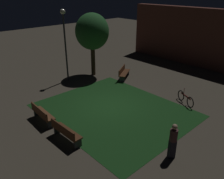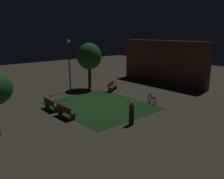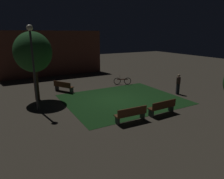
% 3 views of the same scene
% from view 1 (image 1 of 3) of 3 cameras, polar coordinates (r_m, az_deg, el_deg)
% --- Properties ---
extents(ground_plane, '(60.00, 60.00, 0.00)m').
position_cam_1_polar(ground_plane, '(13.88, -0.57, -4.10)').
color(ground_plane, '#4C4438').
extents(grass_lawn, '(8.16, 6.82, 0.01)m').
position_cam_1_polar(grass_lawn, '(13.40, 0.49, -5.17)').
color(grass_lawn, '#194219').
rests_on(grass_lawn, ground).
extents(bench_front_left, '(1.82, 0.55, 0.88)m').
position_cam_1_polar(bench_front_left, '(12.67, -16.84, -5.71)').
color(bench_front_left, brown).
rests_on(bench_front_left, ground).
extents(bench_near_trees, '(1.81, 0.54, 0.88)m').
position_cam_1_polar(bench_near_trees, '(10.95, -11.39, -10.14)').
color(bench_near_trees, '#512D19').
rests_on(bench_near_trees, ground).
extents(bench_path_side, '(1.33, 1.79, 0.88)m').
position_cam_1_polar(bench_path_side, '(17.90, 2.85, 4.21)').
color(bench_path_side, '#512D19').
rests_on(bench_path_side, ground).
extents(tree_back_right, '(2.55, 2.55, 4.81)m').
position_cam_1_polar(tree_back_right, '(18.00, -4.91, 13.92)').
color(tree_back_right, '#423021').
rests_on(tree_back_right, ground).
extents(lamp_post_plaza_east, '(0.36, 0.36, 5.16)m').
position_cam_1_polar(lamp_post_plaza_east, '(17.04, -11.60, 13.10)').
color(lamp_post_plaza_east, '#333338').
rests_on(lamp_post_plaza_east, ground).
extents(bicycle, '(1.50, 0.77, 0.93)m').
position_cam_1_polar(bicycle, '(14.70, 17.61, -2.13)').
color(bicycle, black).
rests_on(bicycle, ground).
extents(pedestrian, '(0.32, 0.34, 1.61)m').
position_cam_1_polar(pedestrian, '(9.91, 14.78, -11.99)').
color(pedestrian, black).
rests_on(pedestrian, ground).
extents(building_wall_backdrop, '(11.37, 0.80, 4.94)m').
position_cam_1_polar(building_wall_backdrop, '(22.41, 17.93, 12.44)').
color(building_wall_backdrop, brown).
rests_on(building_wall_backdrop, ground).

